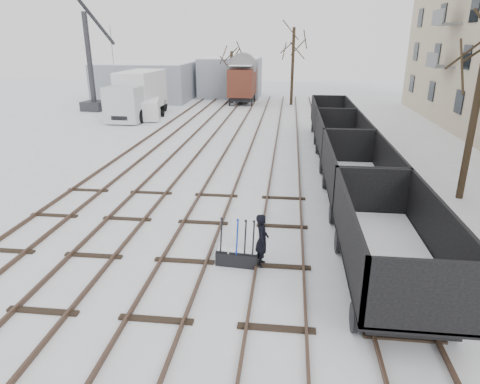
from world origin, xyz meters
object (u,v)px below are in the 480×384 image
object	(u,v)px
ground_frame	(237,257)
worker	(262,240)
box_van_wagon	(243,81)
lorry	(137,94)
crane	(93,82)
panel_van	(150,109)
freight_wagon_a	(389,256)

from	to	relation	value
ground_frame	worker	world-z (taller)	worker
ground_frame	box_van_wagon	bearing A→B (deg)	101.31
lorry	crane	world-z (taller)	crane
panel_van	lorry	bearing A→B (deg)	130.78
panel_van	box_van_wagon	bearing A→B (deg)	41.71
freight_wagon_a	lorry	world-z (taller)	lorry
box_van_wagon	crane	bearing A→B (deg)	-155.35
freight_wagon_a	lorry	xyz separation A→B (m)	(-16.20, 25.95, 1.02)
freight_wagon_a	lorry	distance (m)	30.61
freight_wagon_a	crane	size ratio (longest dim) A/B	0.63
ground_frame	crane	bearing A→B (deg)	126.71
box_van_wagon	panel_van	size ratio (longest dim) A/B	1.31
lorry	crane	xyz separation A→B (m)	(-5.49, 3.26, 0.63)
panel_van	crane	world-z (taller)	crane
ground_frame	crane	distance (m)	33.39
worker	panel_van	size ratio (longest dim) A/B	0.42
ground_frame	freight_wagon_a	size ratio (longest dim) A/B	0.23
worker	lorry	distance (m)	28.09
worker	panel_van	bearing A→B (deg)	18.99
ground_frame	freight_wagon_a	xyz separation A→B (m)	(4.32, -0.79, 0.71)
freight_wagon_a	lorry	bearing A→B (deg)	121.98
ground_frame	lorry	xyz separation A→B (m)	(-11.89, 25.16, 1.73)
box_van_wagon	lorry	bearing A→B (deg)	-130.63
worker	panel_van	distance (m)	26.67
lorry	panel_van	size ratio (longest dim) A/B	2.15
lorry	panel_van	distance (m)	1.96
lorry	crane	bearing A→B (deg)	151.10
worker	lorry	size ratio (longest dim) A/B	0.20
crane	worker	bearing A→B (deg)	-50.22
lorry	freight_wagon_a	bearing A→B (deg)	-56.20
box_van_wagon	panel_van	xyz separation A→B (m)	(-6.92, -10.26, -1.49)
ground_frame	lorry	size ratio (longest dim) A/B	0.17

